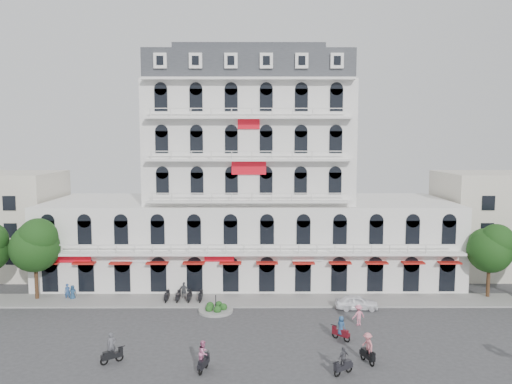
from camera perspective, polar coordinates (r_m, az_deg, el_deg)
The scene contains 18 objects.
ground at distance 41.73m, azimuth -0.99°, elevation -16.27°, with size 120.00×120.00×0.00m, color #38383A.
sidewalk at distance 50.15m, azimuth -0.84°, elevation -12.31°, with size 53.00×4.00×0.16m, color gray.
main_building at distance 56.93m, azimuth -0.76°, elevation 0.07°, with size 45.00×15.00×25.80m.
flank_building_east at distance 66.33m, azimuth 26.20°, elevation -3.16°, with size 14.00×10.00×12.00m, color beige.
traffic_island at distance 47.38m, azimuth -4.62°, elevation -13.20°, with size 3.20×3.20×1.60m.
parked_scooter_row at distance 50.46m, azimuth -8.25°, elevation -12.35°, with size 4.40×1.80×1.10m, color black, non-canonical shape.
tree_west_inner at distance 53.66m, azimuth -23.93°, elevation -5.42°, with size 4.76×4.76×8.25m.
tree_east_inner at distance 55.01m, azimuth 25.23°, elevation -5.71°, with size 4.40×4.37×7.57m.
parked_car at distance 48.69m, azimuth 11.43°, elevation -12.25°, with size 1.59×3.96×1.35m, color white.
rider_west at distance 38.42m, azimuth -16.18°, elevation -16.88°, with size 1.48×1.12×2.24m.
rider_southwest at distance 36.01m, azimuth -6.03°, elevation -18.08°, with size 0.86×1.67×2.21m.
rider_east at distance 41.38m, azimuth 9.70°, elevation -15.13°, with size 1.31×1.30×1.98m.
rider_northeast at distance 35.96m, azimuth 9.97°, elevation -18.50°, with size 1.47×1.14×1.98m.
rider_center at distance 37.84m, azimuth 12.63°, elevation -16.89°, with size 1.02×1.63×2.23m.
pedestrian_left at distance 53.54m, azimuth -20.22°, elevation -10.74°, with size 0.73×0.48×1.49m, color navy.
pedestrian_mid at distance 50.86m, azimuth -8.21°, elevation -11.14°, with size 1.05×0.44×1.79m, color #4C4E53.
pedestrian_right at distance 44.74m, azimuth 11.63°, elevation -13.61°, with size 1.16×0.67×1.80m, color pink.
pedestrian_far at distance 53.69m, azimuth -20.73°, elevation -10.63°, with size 0.60×0.39×1.64m, color #2B4C83.
Camera 1 is at (0.57, -38.64, 15.75)m, focal length 35.00 mm.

